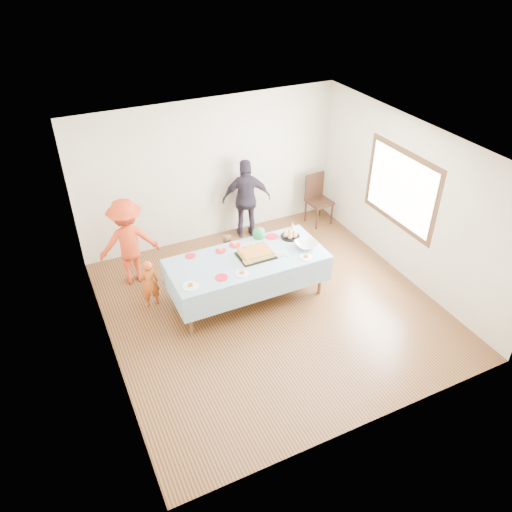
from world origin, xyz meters
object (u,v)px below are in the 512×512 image
Objects in this scene: birthday_cake at (256,253)px; adult_left at (128,242)px; dining_chair at (317,196)px; party_table at (247,261)px.

birthday_cake is 0.37× the size of adult_left.
birthday_cake is 2.76m from dining_chair.
birthday_cake is 2.15m from adult_left.
birthday_cake is at bearing -148.25° from dining_chair.
birthday_cake is (0.15, -0.00, 0.10)m from party_table.
party_table is 4.39× the size of birthday_cake.
birthday_cake is at bearing 147.73° from adult_left.
dining_chair reaches higher than party_table.
party_table is 2.03m from adult_left.
birthday_cake is at bearing -0.96° from party_table.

